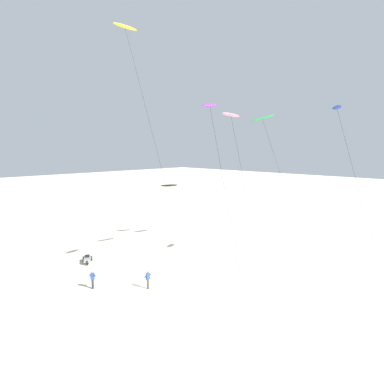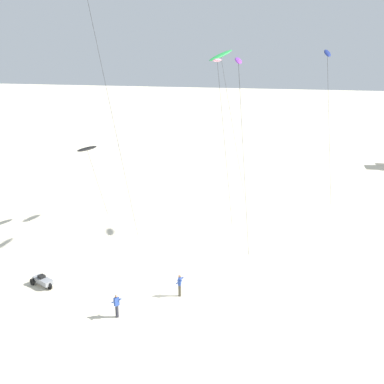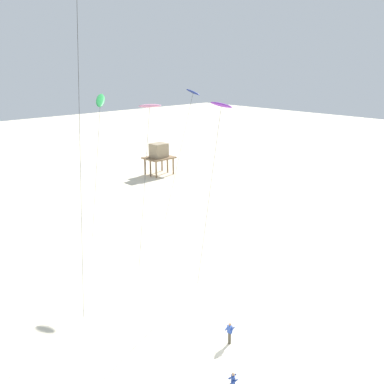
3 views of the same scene
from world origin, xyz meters
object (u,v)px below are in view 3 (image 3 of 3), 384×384
object	(u,v)px
kite_purple	(221,109)
kite_flyer_nearest	(233,384)
kite_navy	(192,96)
kite_flyer_middle	(230,333)
kite_green	(100,102)
kite_pink	(149,108)
stilt_house	(159,153)

from	to	relation	value
kite_purple	kite_flyer_nearest	bearing A→B (deg)	-131.59
kite_purple	kite_navy	bearing A→B (deg)	56.28
kite_purple	kite_flyer_middle	bearing A→B (deg)	-127.60
kite_green	kite_purple	bearing A→B (deg)	-77.76
kite_pink	kite_flyer_nearest	distance (m)	20.52
kite_purple	stilt_house	size ratio (longest dim) A/B	2.97
kite_navy	kite_flyer_nearest	size ratio (longest dim) A/B	9.96
kite_navy	kite_flyer_nearest	bearing A→B (deg)	-127.36
kite_green	kite_navy	size ratio (longest dim) A/B	0.99
kite_green	kite_flyer_nearest	size ratio (longest dim) A/B	9.83
kite_navy	kite_pink	bearing A→B (deg)	-153.02
kite_navy	kite_flyer_nearest	distance (m)	27.14
kite_pink	kite_flyer_nearest	size ratio (longest dim) A/B	9.62
kite_green	kite_flyer_middle	distance (m)	22.16
kite_purple	kite_green	world-z (taller)	kite_purple
kite_pink	kite_purple	bearing A→B (deg)	-68.96
kite_green	kite_flyer_nearest	xyz separation A→B (m)	(-4.35, -19.88, -14.82)
kite_flyer_middle	stilt_house	bearing A→B (deg)	56.74
kite_purple	kite_navy	distance (m)	12.21
kite_green	stilt_house	size ratio (longest dim) A/B	2.97
kite_flyer_nearest	kite_flyer_middle	world-z (taller)	same
kite_navy	kite_flyer_middle	distance (m)	23.24
stilt_house	kite_pink	bearing A→B (deg)	-129.84
kite_green	kite_pink	world-z (taller)	kite_green
kite_navy	stilt_house	xyz separation A→B (m)	(16.00, 25.33, -12.01)
kite_pink	kite_navy	world-z (taller)	kite_navy
stilt_house	kite_purple	bearing A→B (deg)	-122.69
kite_purple	kite_pink	xyz separation A→B (m)	(-2.16, 5.61, -0.19)
kite_pink	kite_flyer_middle	world-z (taller)	kite_pink
kite_green	kite_navy	distance (m)	9.58
kite_pink	kite_navy	bearing A→B (deg)	26.98
kite_purple	kite_flyer_nearest	distance (m)	18.25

